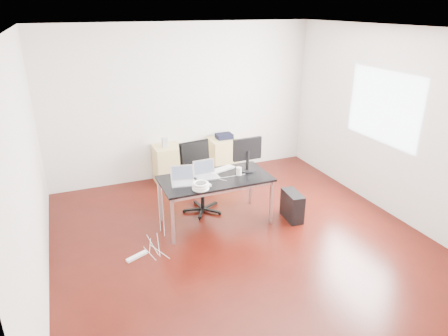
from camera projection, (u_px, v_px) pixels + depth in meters
name	position (u px, v px, depth m)	size (l,w,h in m)	color
room_shell	(243.00, 143.00, 5.15)	(5.00, 5.00, 5.00)	#320A05
desk	(215.00, 181.00, 5.81)	(1.60, 0.80, 0.73)	black
office_chair	(200.00, 174.00, 6.22)	(0.53, 0.55, 1.08)	black
filing_cabinet_left	(168.00, 164.00, 7.30)	(0.50, 0.50, 0.70)	tan
filing_cabinet_right	(223.00, 156.00, 7.68)	(0.50, 0.50, 0.70)	tan
pc_tower	(292.00, 206.00, 6.07)	(0.20, 0.45, 0.44)	black
wastebasket	(190.00, 181.00, 7.14)	(0.24, 0.24, 0.28)	black
power_strip	(137.00, 256.00, 5.20)	(0.30, 0.06, 0.04)	white
laptop_left	(183.00, 179.00, 5.60)	(0.37, 0.31, 0.23)	silver
laptop_right	(206.00, 173.00, 5.80)	(0.34, 0.27, 0.23)	silver
monitor	(247.00, 153.00, 5.95)	(0.45, 0.26, 0.51)	black
keyboard	(221.00, 170.00, 6.05)	(0.44, 0.14, 0.02)	white
cup_white	(239.00, 171.00, 5.86)	(0.08, 0.08, 0.12)	white
cup_brown	(238.00, 170.00, 5.94)	(0.08, 0.08, 0.10)	brown
cable_coil	(201.00, 186.00, 5.40)	(0.24, 0.24, 0.11)	white
power_adapter	(208.00, 185.00, 5.51)	(0.07, 0.07, 0.03)	white
speaker	(165.00, 143.00, 7.08)	(0.09, 0.08, 0.18)	#9E9E9E
navy_garment	(224.00, 136.00, 7.58)	(0.30, 0.24, 0.09)	black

